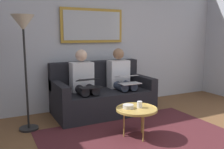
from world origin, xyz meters
TOP-DOWN VIEW (x-y plane):
  - wall_rear at (0.00, -2.60)m, footprint 6.00×0.12m
  - area_rug at (0.00, -0.85)m, footprint 2.60×1.80m
  - couch at (0.00, -2.12)m, footprint 1.71×0.90m
  - framed_mirror at (0.00, -2.51)m, footprint 1.21×0.05m
  - coffee_table at (0.03, -0.90)m, footprint 0.56×0.56m
  - cup at (-0.02, -0.91)m, footprint 0.07×0.07m
  - bowl at (0.13, -0.96)m, footprint 0.15×0.15m
  - person_left at (-0.36, -2.05)m, footprint 0.38×0.58m
  - laptop_silver at (-0.36, -1.80)m, footprint 0.36×0.33m
  - person_right at (0.36, -2.05)m, footprint 0.38×0.58m
  - laptop_black at (0.36, -1.80)m, footprint 0.35×0.33m
  - standing_lamp at (1.30, -1.85)m, footprint 0.32×0.32m

SIDE VIEW (x-z plane):
  - area_rug at x=0.00m, z-range 0.00..0.01m
  - couch at x=0.00m, z-range -0.14..0.76m
  - coffee_table at x=0.03m, z-range 0.18..0.60m
  - bowl at x=0.13m, z-range 0.41..0.46m
  - cup at x=-0.02m, z-range 0.41..0.50m
  - person_left at x=-0.36m, z-range 0.04..1.18m
  - person_right at x=0.36m, z-range 0.04..1.18m
  - laptop_black at x=0.36m, z-range 0.55..0.69m
  - laptop_silver at x=-0.36m, z-range 0.56..0.69m
  - wall_rear at x=0.00m, z-range 0.00..2.60m
  - standing_lamp at x=1.30m, z-range 0.54..2.20m
  - framed_mirror at x=0.00m, z-range 1.24..1.86m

